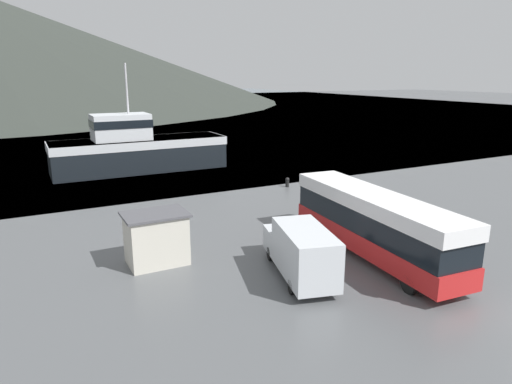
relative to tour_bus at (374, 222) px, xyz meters
name	(u,v)px	position (x,y,z in m)	size (l,w,h in m)	color
water_surface	(79,105)	(1.77, 136.30, -1.93)	(240.00, 240.00, 0.00)	slate
tour_bus	(374,222)	(0.00, 0.00, 0.00)	(3.41, 12.10, 3.44)	red
delivery_van	(301,250)	(-4.80, -0.40, -0.57)	(3.58, 6.62, 2.59)	silver
fishing_boat	(137,148)	(-5.76, 28.08, 0.34)	(16.95, 4.88, 10.46)	black
storage_bin	(425,223)	(5.28, 1.27, -1.27)	(1.05, 1.24, 1.29)	green
dock_kiosk	(156,238)	(-10.45, 4.41, -0.57)	(3.19, 2.35, 2.69)	beige
mooring_bollard	(287,182)	(4.01, 15.28, -1.48)	(0.36, 0.36, 0.83)	black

